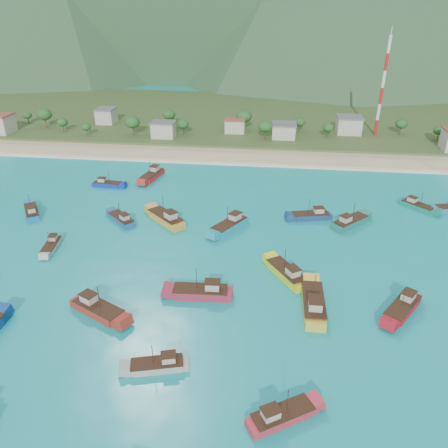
# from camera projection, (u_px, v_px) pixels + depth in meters

# --- Properties ---
(ground) EXTENTS (600.00, 600.00, 0.00)m
(ground) POSITION_uv_depth(u_px,v_px,m) (194.00, 274.00, 92.14)
(ground) COLOR #0C7F8C
(ground) RESTS_ON ground
(beach) EXTENTS (400.00, 18.00, 1.20)m
(beach) POSITION_uv_depth(u_px,v_px,m) (233.00, 156.00, 161.81)
(beach) COLOR beige
(beach) RESTS_ON ground
(land) EXTENTS (400.00, 110.00, 2.40)m
(land) POSITION_uv_depth(u_px,v_px,m) (246.00, 117.00, 215.61)
(land) COLOR #385123
(land) RESTS_ON ground
(surf_line) EXTENTS (400.00, 2.50, 0.08)m
(surf_line) POSITION_uv_depth(u_px,v_px,m) (230.00, 164.00, 153.43)
(surf_line) COLOR white
(surf_line) RESTS_ON ground
(village) EXTENTS (220.31, 31.00, 7.30)m
(village) POSITION_uv_depth(u_px,v_px,m) (270.00, 129.00, 177.95)
(village) COLOR beige
(village) RESTS_ON ground
(vegetation) EXTENTS (276.91, 26.07, 8.84)m
(vegetation) POSITION_uv_depth(u_px,v_px,m) (221.00, 125.00, 181.18)
(vegetation) COLOR #235623
(vegetation) RESTS_ON ground
(radio_tower) EXTENTS (1.20, 1.20, 38.24)m
(radio_tower) POSITION_uv_depth(u_px,v_px,m) (382.00, 88.00, 171.79)
(radio_tower) COLOR red
(radio_tower) RESTS_ON ground
(boat_0) EXTENTS (10.31, 10.29, 6.64)m
(boat_0) POSITION_uv_depth(u_px,v_px,m) (350.00, 223.00, 111.69)
(boat_0) COLOR #1C6C5D
(boat_0) RESTS_ON ground
(boat_2) EXTENTS (9.34, 3.25, 5.43)m
(boat_2) POSITION_uv_depth(u_px,v_px,m) (108.00, 184.00, 135.19)
(boat_2) COLOR #102BA9
(boat_2) RESTS_ON ground
(boat_3) EXTENTS (9.27, 11.99, 7.04)m
(boat_3) POSITION_uv_depth(u_px,v_px,m) (230.00, 226.00, 109.95)
(boat_3) COLOR teal
(boat_3) RESTS_ON ground
(boat_4) EXTENTS (9.10, 11.36, 6.74)m
(boat_4) POSITION_uv_depth(u_px,v_px,m) (287.00, 274.00, 90.85)
(boat_4) COLOR yellow
(boat_4) RESTS_ON ground
(boat_5) EXTENTS (5.73, 12.19, 6.93)m
(boat_5) POSITION_uv_depth(u_px,v_px,m) (152.00, 176.00, 141.05)
(boat_5) COLOR red
(boat_5) RESTS_ON ground
(boat_6) EXTENTS (8.96, 8.88, 5.76)m
(boat_6) POSITION_uv_depth(u_px,v_px,m) (417.00, 206.00, 120.72)
(boat_6) COLOR #13795E
(boat_6) RESTS_ON ground
(boat_7) EXTENTS (9.55, 5.01, 5.41)m
(boat_7) POSITION_uv_depth(u_px,v_px,m) (158.00, 366.00, 68.33)
(boat_7) COLOR #A6A097
(boat_7) RESTS_ON ground
(boat_9) EXTENTS (3.80, 8.90, 5.09)m
(boat_9) POSITION_uv_depth(u_px,v_px,m) (52.00, 246.00, 101.61)
(boat_9) COLOR #BCB4AC
(boat_9) RESTS_ON ground
(boat_10) EXTENTS (9.91, 7.58, 5.81)m
(boat_10) POSITION_uv_depth(u_px,v_px,m) (282.00, 416.00, 59.97)
(boat_10) COLOR #B72C37
(boat_10) RESTS_ON ground
(boat_11) EXTENTS (9.20, 8.87, 5.83)m
(boat_11) POSITION_uv_depth(u_px,v_px,m) (122.00, 220.00, 113.44)
(boat_11) COLOR #1F5087
(boat_11) RESTS_ON ground
(boat_12) EXTENTS (11.88, 8.29, 6.84)m
(boat_12) POSITION_uv_depth(u_px,v_px,m) (98.00, 310.00, 80.28)
(boat_12) COLOR maroon
(boat_12) RESTS_ON ground
(boat_16) EXTENTS (10.93, 5.48, 6.20)m
(boat_16) POSITION_uv_depth(u_px,v_px,m) (311.00, 216.00, 115.19)
(boat_16) COLOR navy
(boat_16) RESTS_ON ground
(boat_18) EXTENTS (8.13, 10.10, 6.00)m
(boat_18) POSITION_uv_depth(u_px,v_px,m) (32.00, 212.00, 117.36)
(boat_18) COLOR #1467B3
(boat_18) RESTS_ON ground
(boat_19) EXTENTS (11.75, 11.36, 7.46)m
(boat_19) POSITION_uv_depth(u_px,v_px,m) (166.00, 219.00, 113.32)
(boat_19) COLOR gold
(boat_19) RESTS_ON ground
(boat_25) EXTENTS (11.93, 4.09, 6.95)m
(boat_25) POSITION_uv_depth(u_px,v_px,m) (202.00, 293.00, 84.89)
(boat_25) COLOR maroon
(boat_25) RESTS_ON ground
(boat_27) EXTENTS (3.94, 12.90, 7.60)m
(boat_27) POSITION_uv_depth(u_px,v_px,m) (313.00, 304.00, 81.43)
(boat_27) COLOR gold
(boat_27) RESTS_ON ground
(boat_29) EXTENTS (8.94, 10.88, 6.50)m
(boat_29) POSITION_uv_depth(u_px,v_px,m) (402.00, 308.00, 80.75)
(boat_29) COLOR #AE1522
(boat_29) RESTS_ON ground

